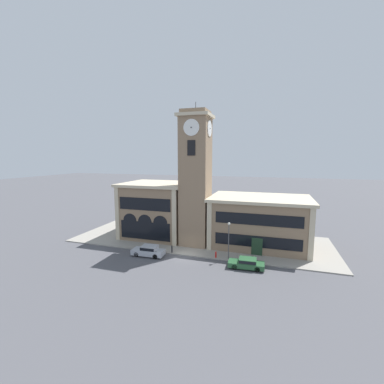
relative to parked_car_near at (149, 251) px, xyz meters
The scene contains 10 objects.
ground_plane 5.20m from the parked_car_near, 16.61° to the left, with size 300.00×300.00×0.00m, color #4C4C51.
sidewalk_kerb 10.12m from the parked_car_near, 60.79° to the left, with size 41.97×14.68×0.15m.
clock_tower 12.77m from the parked_car_near, 53.51° to the left, with size 4.95×4.95×22.06m.
town_hall_left_wing 10.54m from the parked_car_near, 107.32° to the left, with size 11.52×10.31×9.45m.
town_hall_right_wing 17.63m from the parked_car_near, 32.51° to the left, with size 15.26×10.31×7.77m.
parked_car_near is the anchor object (origin of this frame).
parked_car_mid 13.67m from the parked_car_near, ahead, with size 4.52×2.00×1.29m.
street_lamp 11.53m from the parked_car_near, 10.58° to the left, with size 0.36×0.36×5.06m.
bollard 3.34m from the parked_car_near, 31.95° to the left, with size 0.18×0.18×1.06m.
fire_hydrant 9.50m from the parked_car_near, 11.42° to the left, with size 0.22×0.22×0.87m.
Camera 1 is at (11.38, -32.85, 13.95)m, focal length 24.00 mm.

